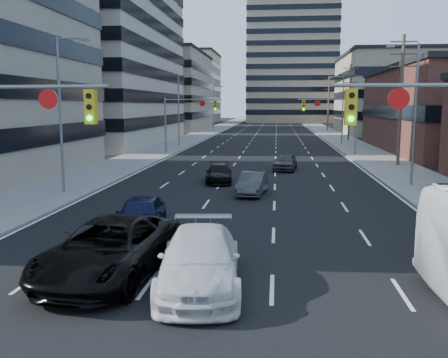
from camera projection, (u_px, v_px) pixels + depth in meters
road_surface at (270, 124)px, 136.37m from camera, size 18.00×300.00×0.02m
sidewalk_left at (228, 124)px, 137.56m from camera, size 5.00×300.00×0.15m
sidewalk_right at (312, 124)px, 135.17m from camera, size 5.00×300.00×0.15m
office_left_mid at (66, 40)px, 68.26m from camera, size 26.00×34.00×28.00m
office_left_far at (158, 92)px, 108.18m from camera, size 20.00×30.00×16.00m
office_right_far at (404, 95)px, 91.44m from camera, size 22.00×28.00×14.00m
apartment_tower at (292, 26)px, 151.17m from camera, size 26.00×26.00×58.00m
bg_block_left at (176, 89)px, 147.65m from camera, size 24.00×24.00×20.00m
bg_block_right at (391, 102)px, 132.18m from camera, size 22.00×22.00×12.00m
signal_far_left at (187, 114)px, 52.92m from camera, size 6.09×0.33×6.00m
signal_far_right at (334, 114)px, 51.33m from camera, size 6.09×0.33×6.00m
utility_pole_block at (401, 98)px, 41.79m from camera, size 2.20×0.28×11.00m
utility_pole_midblock at (350, 101)px, 71.30m from camera, size 2.20×0.28×11.00m
utility_pole_distant at (328, 102)px, 100.82m from camera, size 2.20×0.28×11.00m
streetlight_left_near at (63, 108)px, 28.50m from camera, size 2.03×0.22×9.00m
streetlight_left_mid at (180, 106)px, 62.93m from camera, size 2.03×0.22×9.00m
streetlight_left_far at (214, 106)px, 97.36m from camera, size 2.03×0.22×9.00m
streetlight_right_near at (413, 108)px, 31.27m from camera, size 2.03×0.22×9.00m
streetlight_right_far at (342, 106)px, 65.70m from camera, size 2.03×0.22×9.00m
black_pickup at (110, 249)px, 15.15m from camera, size 3.56×6.59×1.76m
white_van at (200, 260)px, 14.28m from camera, size 2.85×5.80×1.62m
sedan_blue at (141, 215)px, 20.44m from camera, size 2.27×4.64×1.53m
sedan_grey_center at (252, 184)px, 29.17m from camera, size 1.85×4.09×1.30m
sedan_black_far at (219, 173)px, 33.81m from camera, size 2.18×4.43×1.24m
sedan_grey_right at (285, 162)px, 40.13m from camera, size 2.17×4.33×1.42m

